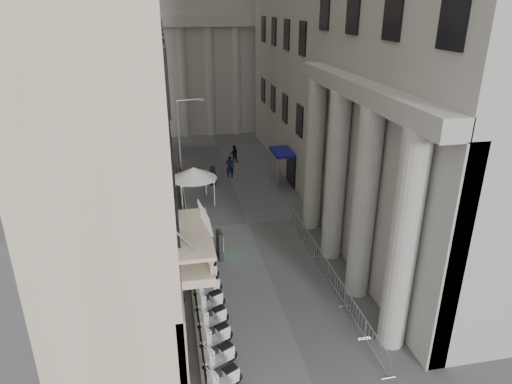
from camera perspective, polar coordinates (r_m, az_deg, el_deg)
The scene contains 25 objects.
iron_fence at distance 30.76m, azimuth -8.57°, elevation -5.55°, with size 0.30×28.00×1.40m, color black, non-canonical shape.
blue_awning at distance 39.10m, azimuth 3.20°, elevation 0.96°, with size 1.60×3.00×3.00m, color navy, non-canonical shape.
flag at distance 20.21m, azimuth -5.41°, elevation -22.83°, with size 1.00×1.40×8.20m, color #9E0C11, non-canonical shape.
scooter_2 at distance 20.88m, azimuth -4.47°, elevation -20.97°, with size 0.56×1.40×1.50m, color silver, non-canonical shape.
scooter_3 at distance 21.84m, azimuth -4.91°, elevation -18.65°, with size 0.56×1.40×1.50m, color silver, non-canonical shape.
scooter_4 at distance 22.84m, azimuth -5.31°, elevation -16.52°, with size 0.56×1.40×1.50m, color silver, non-canonical shape.
scooter_5 at distance 23.86m, azimuth -5.66°, elevation -14.58°, with size 0.56×1.40×1.50m, color silver, non-canonical shape.
scooter_6 at distance 24.91m, azimuth -5.97°, elevation -12.79°, with size 0.56×1.40×1.50m, color silver, non-canonical shape.
scooter_7 at distance 25.98m, azimuth -6.26°, elevation -11.15°, with size 0.56×1.40×1.50m, color silver, non-canonical shape.
scooter_8 at distance 27.08m, azimuth -6.52°, elevation -9.64°, with size 0.56×1.40×1.50m, color silver, non-canonical shape.
scooter_9 at distance 28.19m, azimuth -6.76°, elevation -8.25°, with size 0.56×1.40×1.50m, color silver, non-canonical shape.
scooter_10 at distance 29.31m, azimuth -6.98°, elevation -6.97°, with size 0.56×1.40×1.50m, color silver, non-canonical shape.
scooter_11 at distance 30.46m, azimuth -7.18°, elevation -5.78°, with size 0.56×1.40×1.50m, color silver, non-canonical shape.
barrier_0 at distance 21.86m, azimuth 14.75°, elevation -19.42°, with size 0.60×2.40×1.10m, color #B1B4B9, non-canonical shape.
barrier_1 at distance 23.57m, azimuth 12.12°, elevation -15.57°, with size 0.60×2.40×1.10m, color #B1B4B9, non-canonical shape.
barrier_2 at distance 25.42m, azimuth 9.93°, elevation -12.24°, with size 0.60×2.40×1.10m, color #B1B4B9, non-canonical shape.
barrier_3 at distance 27.36m, azimuth 8.09°, elevation -9.36°, with size 0.60×2.40×1.10m, color #B1B4B9, non-canonical shape.
barrier_4 at distance 29.40m, azimuth 6.53°, elevation -6.85°, with size 0.60×2.40×1.10m, color #B1B4B9, non-canonical shape.
barrier_5 at distance 31.50m, azimuth 5.18°, elevation -4.68°, with size 0.60×2.40×1.10m, color #B1B4B9, non-canonical shape.
security_tent at distance 34.84m, azimuth -7.41°, elevation 2.26°, with size 3.53×3.53×2.86m.
street_lamp at distance 38.62m, azimuth -9.26°, elevation 7.01°, with size 2.31×0.62×7.14m.
info_kiosk at distance 27.66m, azimuth -4.55°, elevation -6.63°, with size 0.37×0.87×1.80m.
pedestrian_a at distance 40.36m, azimuth -3.29°, elevation 3.17°, with size 0.73×0.48×2.00m, color #0D1437.
pedestrian_b at distance 44.41m, azimuth -2.76°, elevation 4.80°, with size 0.82×0.64×1.70m, color black.
pedestrian_c at distance 38.87m, azimuth -5.44°, elevation 2.10°, with size 0.83×0.54×1.69m, color black.
Camera 1 is at (-5.01, -9.20, 14.35)m, focal length 32.00 mm.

